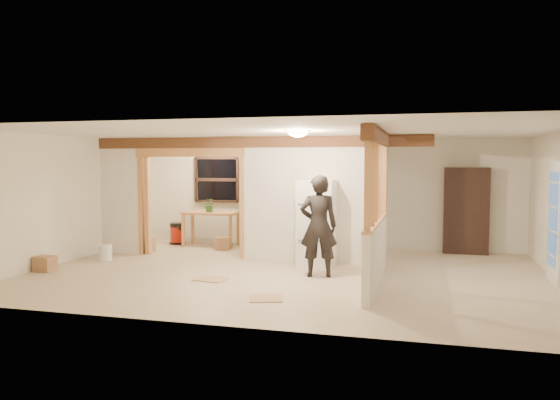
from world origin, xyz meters
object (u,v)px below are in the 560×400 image
(refrigerator, at_px, (317,223))
(woman, at_px, (319,226))
(work_table, at_px, (211,229))
(bookshelf, at_px, (466,211))
(shop_vac, at_px, (178,233))

(refrigerator, height_order, woman, woman)
(woman, distance_m, work_table, 4.18)
(woman, distance_m, bookshelf, 4.11)
(woman, bearing_deg, shop_vac, -49.40)
(work_table, xyz_separation_m, bookshelf, (5.74, 0.41, 0.53))
(refrigerator, bearing_deg, work_table, 148.14)
(refrigerator, xyz_separation_m, shop_vac, (-3.80, 1.88, -0.56))
(shop_vac, xyz_separation_m, bookshelf, (6.64, 0.33, 0.68))
(work_table, xyz_separation_m, shop_vac, (-0.90, 0.08, -0.15))
(bookshelf, bearing_deg, woman, -129.70)
(refrigerator, distance_m, work_table, 3.44)
(woman, xyz_separation_m, bookshelf, (2.62, 3.16, 0.05))
(refrigerator, relative_size, work_table, 1.28)
(refrigerator, xyz_separation_m, woman, (0.22, -0.95, 0.06))
(bookshelf, bearing_deg, work_table, -175.88)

